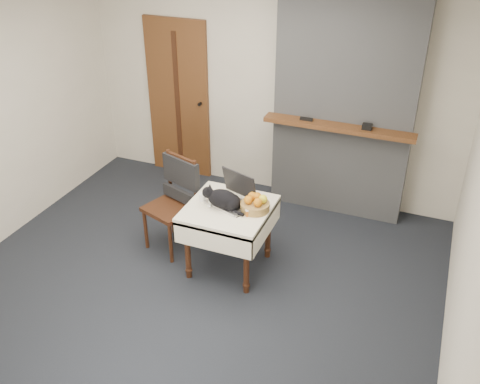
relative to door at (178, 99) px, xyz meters
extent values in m
plane|color=black|center=(1.20, -1.97, -1.00)|extent=(4.50, 4.50, 0.00)
cube|color=beige|center=(1.20, 0.03, 0.30)|extent=(4.50, 0.02, 2.60)
cube|color=beige|center=(3.45, -1.97, 0.30)|extent=(0.02, 4.00, 2.60)
cube|color=white|center=(1.20, -1.97, 1.60)|extent=(4.50, 4.00, 0.02)
cube|color=brown|center=(0.00, 0.00, 0.00)|extent=(0.82, 0.05, 2.00)
cube|color=#3B1B10|center=(0.00, -0.03, 0.00)|extent=(0.06, 0.01, 1.70)
cylinder|color=black|center=(0.32, -0.04, 0.00)|extent=(0.04, 0.06, 0.04)
cube|color=gray|center=(2.10, -0.12, 0.30)|extent=(1.50, 0.30, 2.60)
cube|color=brown|center=(2.10, -0.36, 0.10)|extent=(1.62, 0.18, 0.05)
cube|color=black|center=(1.75, -0.36, 0.14)|extent=(0.14, 0.04, 0.03)
cube|color=black|center=(2.40, -0.36, 0.16)|extent=(0.10, 0.07, 0.06)
cylinder|color=#3B1B10|center=(1.09, -1.98, -0.68)|extent=(0.06, 0.06, 0.64)
sphere|color=#3B1B10|center=(1.09, -1.98, -0.92)|extent=(0.07, 0.07, 0.07)
cylinder|color=#3B1B10|center=(1.69, -1.98, -0.68)|extent=(0.06, 0.06, 0.64)
sphere|color=#3B1B10|center=(1.69, -1.98, -0.92)|extent=(0.07, 0.07, 0.07)
cylinder|color=#3B1B10|center=(1.09, -1.38, -0.68)|extent=(0.06, 0.06, 0.64)
sphere|color=#3B1B10|center=(1.09, -1.38, -0.92)|extent=(0.07, 0.07, 0.07)
cylinder|color=#3B1B10|center=(1.69, -1.38, -0.68)|extent=(0.06, 0.06, 0.64)
sphere|color=#3B1B10|center=(1.69, -1.38, -0.92)|extent=(0.07, 0.07, 0.07)
cube|color=white|center=(1.39, -1.68, -0.33)|extent=(0.78, 0.78, 0.06)
cube|color=white|center=(1.39, -2.07, -0.44)|extent=(0.78, 0.01, 0.22)
cube|color=white|center=(1.39, -1.30, -0.44)|extent=(0.78, 0.01, 0.22)
cube|color=white|center=(1.01, -1.68, -0.44)|extent=(0.01, 0.78, 0.22)
cube|color=white|center=(1.78, -1.68, -0.44)|extent=(0.01, 0.78, 0.22)
cube|color=#B7B7BC|center=(1.37, -1.65, -0.29)|extent=(0.46, 0.38, 0.02)
cube|color=black|center=(1.37, -1.65, -0.27)|extent=(0.37, 0.28, 0.00)
cube|color=black|center=(1.43, -1.49, -0.14)|extent=(0.39, 0.19, 0.27)
cube|color=#9BB4E3|center=(1.43, -1.49, -0.14)|extent=(0.36, 0.17, 0.24)
ellipsoid|color=black|center=(1.35, -1.72, -0.21)|extent=(0.31, 0.19, 0.19)
ellipsoid|color=black|center=(1.44, -1.71, -0.22)|extent=(0.16, 0.18, 0.15)
sphere|color=black|center=(1.20, -1.73, -0.16)|extent=(0.11, 0.11, 0.11)
ellipsoid|color=white|center=(1.17, -1.73, -0.19)|extent=(0.05, 0.06, 0.05)
ellipsoid|color=white|center=(1.23, -1.73, -0.24)|extent=(0.05, 0.07, 0.08)
cone|color=black|center=(1.21, -1.76, -0.11)|extent=(0.04, 0.04, 0.05)
cone|color=black|center=(1.21, -1.70, -0.11)|extent=(0.04, 0.04, 0.05)
cylinder|color=black|center=(1.51, -1.77, -0.28)|extent=(0.17, 0.08, 0.03)
sphere|color=white|center=(1.23, -1.76, -0.28)|extent=(0.04, 0.04, 0.04)
sphere|color=white|center=(1.22, -1.69, -0.28)|extent=(0.04, 0.04, 0.04)
cylinder|color=white|center=(1.11, -1.67, -0.26)|extent=(0.07, 0.07, 0.07)
cylinder|color=#A55014|center=(1.62, -1.77, -0.27)|extent=(0.03, 0.03, 0.06)
cylinder|color=silver|center=(1.62, -1.77, -0.24)|extent=(0.03, 0.03, 0.01)
cylinder|color=#A47F42|center=(1.64, -1.64, -0.26)|extent=(0.27, 0.27, 0.08)
sphere|color=orange|center=(1.59, -1.68, -0.18)|extent=(0.08, 0.08, 0.08)
sphere|color=orange|center=(1.69, -1.69, -0.18)|extent=(0.08, 0.08, 0.08)
sphere|color=orange|center=(1.64, -1.59, -0.18)|extent=(0.08, 0.08, 0.08)
sphere|color=yellow|center=(1.71, -1.61, -0.18)|extent=(0.08, 0.08, 0.08)
sphere|color=orange|center=(1.60, -1.60, -0.18)|extent=(0.08, 0.08, 0.08)
cube|color=black|center=(1.60, -1.68, -0.30)|extent=(0.11, 0.11, 0.01)
cube|color=#3B1B10|center=(0.70, -1.59, -0.53)|extent=(0.56, 0.56, 0.04)
cylinder|color=#3B1B10|center=(0.46, -1.71, -0.76)|extent=(0.04, 0.04, 0.47)
cylinder|color=#3B1B10|center=(0.82, -1.83, -0.76)|extent=(0.04, 0.04, 0.47)
cylinder|color=#3B1B10|center=(0.59, -1.35, -0.76)|extent=(0.04, 0.04, 0.47)
cylinder|color=#3B1B10|center=(0.95, -1.47, -0.76)|extent=(0.04, 0.04, 0.47)
cylinder|color=#3B1B10|center=(0.59, -1.35, -0.26)|extent=(0.04, 0.04, 0.53)
cylinder|color=#3B1B10|center=(0.95, -1.47, -0.26)|extent=(0.04, 0.04, 0.53)
cube|color=#3B1B10|center=(0.77, -1.41, -0.16)|extent=(0.37, 0.15, 0.30)
cube|color=black|center=(0.76, -1.42, -0.18)|extent=(0.46, 0.21, 0.30)
camera|label=1|loc=(3.09, -5.62, 2.33)|focal=40.00mm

